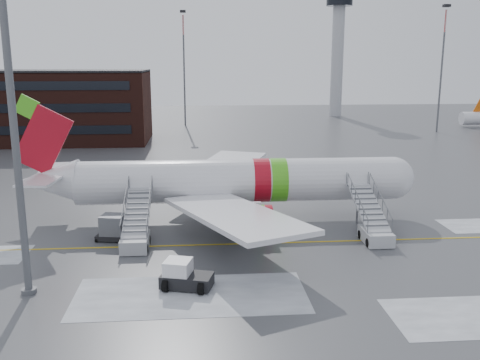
{
  "coord_description": "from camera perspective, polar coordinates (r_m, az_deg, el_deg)",
  "views": [
    {
      "loc": [
        -5.45,
        -40.09,
        13.84
      ],
      "look_at": [
        -1.9,
        3.78,
        4.0
      ],
      "focal_mm": 40.0,
      "sensor_mm": 36.0,
      "label": 1
    }
  ],
  "objects": [
    {
      "name": "airstair_fwd",
      "position": [
        43.56,
        14.0,
        -4.84
      ],
      "size": [
        2.05,
        7.7,
        3.48
      ],
      "color": "#B8BBC0",
      "rests_on": "ground"
    },
    {
      "name": "airstair_aft",
      "position": [
        41.62,
        -11.03,
        -5.51
      ],
      "size": [
        2.05,
        7.7,
        3.48
      ],
      "color": "#A2A4A9",
      "rests_on": "ground"
    },
    {
      "name": "pushback_tug",
      "position": [
        33.89,
        -6.03,
        -10.12
      ],
      "size": [
        3.47,
        2.94,
        1.79
      ],
      "color": "black",
      "rests_on": "ground"
    },
    {
      "name": "ground",
      "position": [
        42.76,
        2.97,
        -6.3
      ],
      "size": [
        260.0,
        260.0,
        0.0
      ],
      "primitive_type": "plane",
      "color": "#494C4F",
      "rests_on": "ground"
    },
    {
      "name": "airliner",
      "position": [
        47.1,
        -1.35,
        -0.18
      ],
      "size": [
        35.03,
        32.97,
        11.18
      ],
      "color": "white",
      "rests_on": "ground"
    },
    {
      "name": "control_tower",
      "position": [
        139.74,
        10.41,
        14.42
      ],
      "size": [
        6.4,
        6.4,
        30.0
      ],
      "color": "#B2B5BA",
      "rests_on": "ground"
    },
    {
      "name": "light_mast_near",
      "position": [
        32.89,
        -23.65,
        12.89
      ],
      "size": [
        1.2,
        1.2,
        28.4
      ],
      "color": "#595B60",
      "rests_on": "ground"
    },
    {
      "name": "light_mast_far_n",
      "position": [
        118.11,
        -6.0,
        12.54
      ],
      "size": [
        1.2,
        1.2,
        24.25
      ],
      "color": "#595B60",
      "rests_on": "ground"
    },
    {
      "name": "uld_container",
      "position": [
        43.47,
        -13.37,
        -5.02
      ],
      "size": [
        2.74,
        2.21,
        2.0
      ],
      "color": "black",
      "rests_on": "ground"
    },
    {
      "name": "light_mast_far_ne",
      "position": [
        112.57,
        20.77,
        11.81
      ],
      "size": [
        1.2,
        1.2,
        24.25
      ],
      "color": "#595B60",
      "rests_on": "ground"
    }
  ]
}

